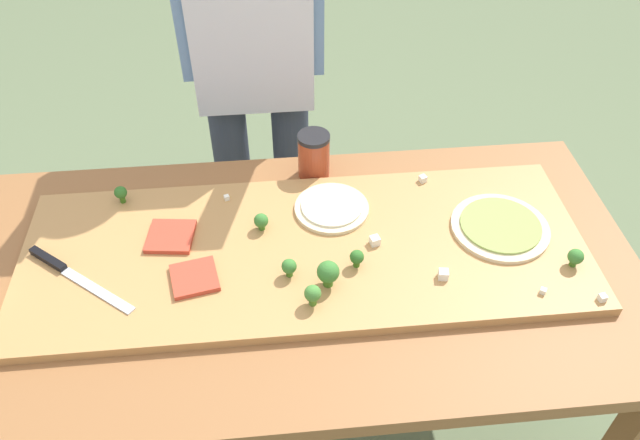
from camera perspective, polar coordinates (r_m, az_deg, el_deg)
ground_plane at (r=2.07m, az=-1.60°, el=-18.27°), size 8.00×8.00×0.00m
prep_table at (r=1.53m, az=-2.07°, el=-6.68°), size 1.62×0.83×0.75m
cutting_board at (r=1.47m, az=-1.38°, el=-2.83°), size 1.33×0.50×0.02m
chefs_knife at (r=1.52m, az=-22.33°, el=-4.31°), size 0.26×0.22×0.02m
pizza_whole_pesto_green at (r=1.57m, az=16.24°, el=-0.59°), size 0.24×0.24×0.02m
pizza_whole_cheese_artichoke at (r=1.55m, az=1.08°, el=1.15°), size 0.19×0.19×0.02m
pizza_slice_center at (r=1.52m, az=-13.58°, el=-1.47°), size 0.12×0.12×0.01m
pizza_slice_far_right at (r=1.42m, az=-11.47°, el=-5.22°), size 0.12×0.12×0.01m
broccoli_floret_front_right at (r=1.39m, az=-2.86°, el=-4.32°), size 0.03×0.03×0.05m
broccoli_floret_back_right at (r=1.64m, az=-17.86°, el=2.37°), size 0.03×0.03×0.05m
broccoli_floret_front_left at (r=1.33m, az=-0.68°, el=-6.83°), size 0.04×0.04×0.05m
broccoli_floret_front_mid at (r=1.36m, az=0.76°, el=-4.86°), size 0.05×0.05×0.07m
broccoli_floret_back_left at (r=1.41m, az=3.41°, el=-3.46°), size 0.03×0.03×0.05m
broccoli_floret_center_left at (r=1.52m, az=22.45°, el=-3.16°), size 0.04×0.04×0.05m
broccoli_floret_center_right at (r=1.50m, az=-5.43°, el=-0.09°), size 0.04×0.04×0.05m
cheese_crumble_a at (r=1.42m, az=11.28°, el=-4.94°), size 0.02×0.02×0.02m
cheese_crumble_b at (r=1.47m, az=5.07°, el=-1.91°), size 0.03×0.03×0.02m
cheese_crumble_c at (r=1.60m, az=-8.58°, el=2.05°), size 0.02×0.02×0.01m
cheese_crumble_d at (r=1.48m, az=24.55°, el=-6.52°), size 0.02×0.02×0.02m
cheese_crumble_e at (r=1.45m, az=19.84°, el=-6.16°), size 0.02×0.02×0.01m
cheese_crumble_f at (r=1.66m, az=9.44°, el=3.77°), size 0.02×0.02×0.02m
sauce_jar at (r=1.66m, az=-0.57°, el=5.98°), size 0.09×0.09×0.13m
cook_center at (r=1.86m, az=-6.33°, el=16.85°), size 0.54×0.39×1.67m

